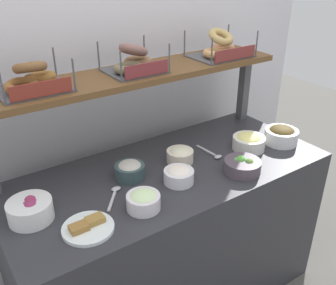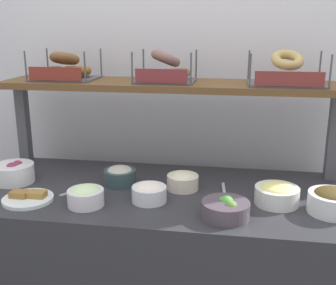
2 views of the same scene
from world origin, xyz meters
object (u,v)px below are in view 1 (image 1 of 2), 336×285
object	(u,v)px
bowl_veggie_mix	(242,166)
bowl_chocolate_spread	(281,135)
bagel_basket_cinnamon_raisin	(32,80)
bagel_basket_poppy	(134,62)
bowl_scallion_spread	(143,200)
bowl_potato_salad	(180,155)
bowl_cream_cheese	(179,175)
bowl_egg_salad	(249,141)
bagel_basket_sesame	(220,48)
serving_spoon_by_edge	(114,194)
serving_plate_white	(88,227)
serving_spoon_near_plate	(213,154)
bowl_beet_salad	(30,210)
bowl_tuna_salad	(130,170)

from	to	relation	value
bowl_veggie_mix	bowl_chocolate_spread	distance (m)	0.41
bagel_basket_cinnamon_raisin	bagel_basket_poppy	world-z (taller)	bagel_basket_poppy
bowl_scallion_spread	bowl_potato_salad	xyz separation A→B (m)	(0.35, 0.23, -0.00)
bowl_veggie_mix	bowl_potato_salad	bearing A→B (deg)	127.49
bowl_cream_cheese	bowl_egg_salad	xyz separation A→B (m)	(0.50, 0.06, 0.00)
bagel_basket_sesame	serving_spoon_by_edge	bearing A→B (deg)	-160.67
serving_plate_white	serving_spoon_by_edge	size ratio (longest dim) A/B	1.39
bowl_egg_salad	serving_spoon_near_plate	world-z (taller)	bowl_egg_salad
bowl_beet_salad	bowl_veggie_mix	world-z (taller)	bowl_beet_salad
bowl_chocolate_spread	bagel_basket_sesame	xyz separation A→B (m)	(-0.16, 0.36, 0.43)
bowl_beet_salad	bagel_basket_cinnamon_raisin	size ratio (longest dim) A/B	0.61
bowl_egg_salad	bowl_potato_salad	distance (m)	0.40
bowl_egg_salad	bagel_basket_cinnamon_raisin	size ratio (longest dim) A/B	0.59
bowl_egg_salad	serving_spoon_by_edge	distance (m)	0.80
bowl_chocolate_spread	serving_spoon_near_plate	bearing A→B (deg)	165.58
bagel_basket_poppy	bagel_basket_sesame	size ratio (longest dim) A/B	0.82
serving_spoon_by_edge	bagel_basket_cinnamon_raisin	bearing A→B (deg)	121.27
bagel_basket_poppy	serving_spoon_near_plate	bearing A→B (deg)	-42.81
bowl_beet_salad	bowl_egg_salad	size ratio (longest dim) A/B	1.03
bowl_cream_cheese	bowl_potato_salad	size ratio (longest dim) A/B	1.03
bowl_beet_salad	bowl_veggie_mix	xyz separation A→B (m)	(0.95, -0.21, -0.01)
bowl_beet_salad	serving_plate_white	size ratio (longest dim) A/B	0.88
bagel_basket_poppy	bowl_beet_salad	bearing A→B (deg)	-157.21
bagel_basket_cinnamon_raisin	bowl_cream_cheese	bearing A→B (deg)	-38.39
bowl_potato_salad	bowl_tuna_salad	size ratio (longest dim) A/B	0.97
bowl_veggie_mix	bowl_scallion_spread	bearing A→B (deg)	177.97
bowl_chocolate_spread	serving_spoon_by_edge	size ratio (longest dim) A/B	1.24
bowl_tuna_salad	serving_plate_white	distance (m)	0.40
bowl_veggie_mix	serving_plate_white	distance (m)	0.79
bowl_chocolate_spread	serving_plate_white	distance (m)	1.19
bowl_potato_salad	bagel_basket_sesame	bearing A→B (deg)	26.94
bowl_chocolate_spread	serving_spoon_near_plate	size ratio (longest dim) A/B	1.02
serving_spoon_by_edge	bowl_chocolate_spread	bearing A→B (deg)	-3.89
bowl_tuna_salad	bagel_basket_poppy	xyz separation A→B (m)	(0.17, 0.22, 0.44)
serving_plate_white	bagel_basket_cinnamon_raisin	size ratio (longest dim) A/B	0.69
bowl_chocolate_spread	bagel_basket_poppy	bearing A→B (deg)	151.64
bowl_chocolate_spread	bowl_tuna_salad	distance (m)	0.88
bagel_basket_cinnamon_raisin	bagel_basket_sesame	world-z (taller)	bagel_basket_sesame
bowl_egg_salad	bowl_scallion_spread	bearing A→B (deg)	-169.71
bowl_tuna_salad	serving_spoon_by_edge	size ratio (longest dim) A/B	0.97
bowl_egg_salad	bagel_basket_cinnamon_raisin	distance (m)	1.13
bowl_cream_cheese	bowl_egg_salad	world-z (taller)	bowl_egg_salad
bowl_egg_salad	bowl_veggie_mix	distance (m)	0.25
bowl_egg_salad	bowl_tuna_salad	size ratio (longest dim) A/B	1.23
bowl_scallion_spread	bagel_basket_cinnamon_raisin	size ratio (longest dim) A/B	0.49
bowl_chocolate_spread	serving_spoon_by_edge	world-z (taller)	bowl_chocolate_spread
bowl_scallion_spread	bowl_tuna_salad	size ratio (longest dim) A/B	1.01
bowl_egg_salad	serving_plate_white	xyz separation A→B (m)	(-0.98, -0.13, -0.03)
bowl_beet_salad	bagel_basket_sesame	bearing A→B (deg)	12.10
bowl_potato_salad	bowl_egg_salad	bearing A→B (deg)	-13.91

